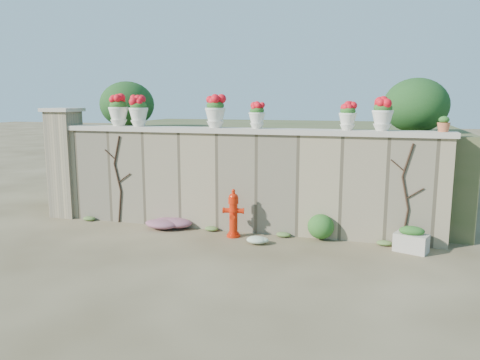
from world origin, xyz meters
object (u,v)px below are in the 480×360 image
(planter_box, at_px, (411,240))
(urn_pot_0, at_px, (118,111))
(fire_hydrant, at_px, (233,213))
(terracotta_pot, at_px, (444,125))

(planter_box, distance_m, urn_pot_0, 6.48)
(fire_hydrant, relative_size, terracotta_pot, 3.52)
(urn_pot_0, bearing_deg, fire_hydrant, -11.16)
(urn_pot_0, relative_size, terracotta_pot, 2.45)
(urn_pot_0, bearing_deg, terracotta_pot, 0.00)
(terracotta_pot, bearing_deg, urn_pot_0, 180.00)
(terracotta_pot, bearing_deg, planter_box, -130.71)
(fire_hydrant, xyz_separation_m, planter_box, (3.30, 0.02, -0.26))
(planter_box, xyz_separation_m, urn_pot_0, (-6.07, 0.53, 2.21))
(planter_box, relative_size, urn_pot_0, 0.97)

